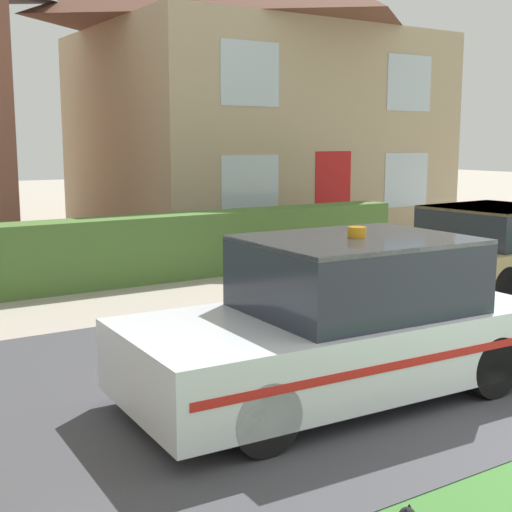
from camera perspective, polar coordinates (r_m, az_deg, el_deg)
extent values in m
cube|color=#424247|center=(8.00, 7.58, -7.86)|extent=(28.00, 5.33, 0.01)
cube|color=#4C7233|center=(11.75, -12.35, 0.25)|extent=(11.87, 0.68, 1.10)
cylinder|color=black|center=(6.72, -6.16, -8.52)|extent=(0.59, 0.22, 0.58)
cylinder|color=black|center=(5.46, 0.56, -12.78)|extent=(0.59, 0.22, 0.58)
cylinder|color=black|center=(7.99, 10.06, -5.73)|extent=(0.59, 0.22, 0.58)
cylinder|color=black|center=(6.95, 18.24, -8.34)|extent=(0.59, 0.22, 0.58)
cube|color=silver|center=(6.63, 6.28, -7.10)|extent=(4.00, 1.88, 0.63)
cube|color=#232833|center=(6.62, 8.00, -1.37)|extent=(2.02, 1.63, 0.67)
cube|color=silver|center=(6.57, 8.07, 1.34)|extent=(2.02, 1.63, 0.04)
cube|color=red|center=(7.30, 2.25, -5.13)|extent=(3.73, 0.17, 0.07)
cube|color=red|center=(5.98, 11.26, -8.58)|extent=(3.73, 0.17, 0.07)
cylinder|color=orange|center=(6.56, 8.08, 1.92)|extent=(0.17, 0.17, 0.09)
cone|color=black|center=(4.48, 12.17, -19.03)|extent=(0.04, 0.04, 0.04)
cone|color=black|center=(4.44, 11.90, -19.34)|extent=(0.04, 0.04, 0.04)
cylinder|color=black|center=(13.37, 19.75, 0.03)|extent=(0.65, 0.23, 0.64)
cylinder|color=black|center=(10.38, 19.05, -2.47)|extent=(0.65, 0.23, 0.64)
cylinder|color=black|center=(11.38, 12.35, -1.17)|extent=(0.65, 0.23, 0.64)
cube|color=tan|center=(11.85, 19.49, -0.30)|extent=(4.22, 2.03, 0.60)
cube|color=#232833|center=(11.47, 18.59, 2.39)|extent=(1.87, 1.74, 0.56)
cube|color=tan|center=(11.44, 18.66, 3.69)|extent=(1.87, 1.74, 0.04)
cube|color=tan|center=(18.86, -0.08, 9.69)|extent=(8.12, 6.57, 4.98)
cube|color=red|center=(16.22, 6.17, 4.62)|extent=(1.00, 0.02, 2.10)
cube|color=silver|center=(14.91, -0.44, 5.59)|extent=(1.40, 0.02, 1.30)
cube|color=silver|center=(17.70, 11.93, 5.97)|extent=(1.40, 0.02, 1.30)
cube|color=silver|center=(14.94, -0.45, 14.39)|extent=(1.40, 0.02, 1.30)
cube|color=silver|center=(17.72, 12.18, 13.38)|extent=(1.40, 0.02, 1.30)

